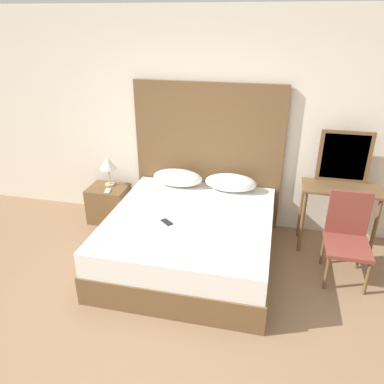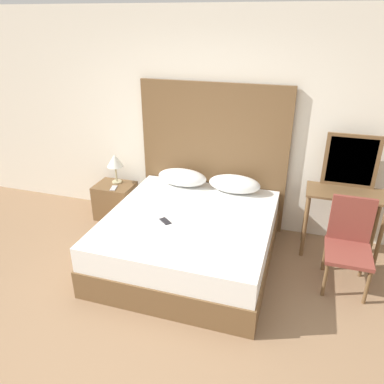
# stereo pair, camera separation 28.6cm
# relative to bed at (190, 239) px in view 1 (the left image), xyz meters

# --- Properties ---
(ground_plane) EXTENTS (16.00, 16.00, 0.00)m
(ground_plane) POSITION_rel_bed_xyz_m (-0.10, -1.32, -0.29)
(ground_plane) COLOR #8C6B4C
(wall_back) EXTENTS (10.00, 0.06, 2.70)m
(wall_back) POSITION_rel_bed_xyz_m (-0.10, 1.06, 1.06)
(wall_back) COLOR silver
(wall_back) RESTS_ON ground_plane
(bed) EXTENTS (1.80, 1.91, 0.58)m
(bed) POSITION_rel_bed_xyz_m (0.00, 0.00, 0.00)
(bed) COLOR brown
(bed) RESTS_ON ground_plane
(headboard) EXTENTS (1.89, 0.05, 1.86)m
(headboard) POSITION_rel_bed_xyz_m (-0.00, 0.98, 0.64)
(headboard) COLOR brown
(headboard) RESTS_ON ground_plane
(pillow_left) EXTENTS (0.64, 0.30, 0.22)m
(pillow_left) POSITION_rel_bed_xyz_m (-0.34, 0.76, 0.40)
(pillow_left) COLOR white
(pillow_left) RESTS_ON bed
(pillow_right) EXTENTS (0.64, 0.30, 0.22)m
(pillow_right) POSITION_rel_bed_xyz_m (0.34, 0.76, 0.40)
(pillow_right) COLOR white
(pillow_right) RESTS_ON bed
(phone_on_bed) EXTENTS (0.16, 0.15, 0.01)m
(phone_on_bed) POSITION_rel_bed_xyz_m (-0.21, -0.19, 0.30)
(phone_on_bed) COLOR #232328
(phone_on_bed) RESTS_ON bed
(nightstand) EXTENTS (0.51, 0.42, 0.49)m
(nightstand) POSITION_rel_bed_xyz_m (-1.30, 0.69, -0.05)
(nightstand) COLOR brown
(nightstand) RESTS_ON ground_plane
(table_lamp) EXTENTS (0.22, 0.22, 0.41)m
(table_lamp) POSITION_rel_bed_xyz_m (-1.30, 0.78, 0.51)
(table_lamp) COLOR tan
(table_lamp) RESTS_ON nightstand
(phone_on_nightstand) EXTENTS (0.10, 0.16, 0.01)m
(phone_on_nightstand) POSITION_rel_bed_xyz_m (-1.25, 0.59, 0.20)
(phone_on_nightstand) COLOR #B7B7BC
(phone_on_nightstand) RESTS_ON nightstand
(vanity_desk) EXTENTS (0.87, 0.42, 0.80)m
(vanity_desk) POSITION_rel_bed_xyz_m (1.62, 0.67, 0.34)
(vanity_desk) COLOR brown
(vanity_desk) RESTS_ON ground_plane
(vanity_mirror) EXTENTS (0.58, 0.03, 0.61)m
(vanity_mirror) POSITION_rel_bed_xyz_m (1.62, 0.85, 0.82)
(vanity_mirror) COLOR brown
(vanity_mirror) RESTS_ON vanity_desk
(chair) EXTENTS (0.45, 0.51, 0.92)m
(chair) POSITION_rel_bed_xyz_m (1.66, 0.16, 0.21)
(chair) COLOR brown
(chair) RESTS_ON ground_plane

